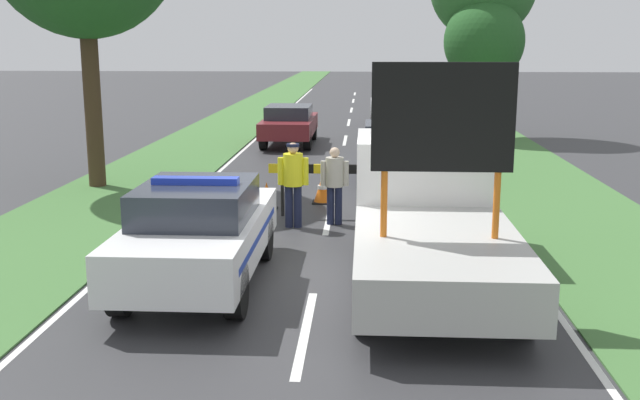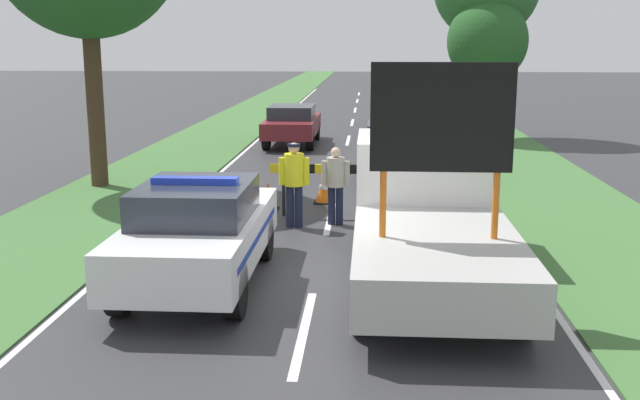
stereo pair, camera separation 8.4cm
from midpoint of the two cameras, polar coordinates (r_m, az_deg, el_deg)
name	(u,v)px [view 2 (the right image)]	position (r m, az deg, el deg)	size (l,w,h in m)	color
ground_plane	(317,275)	(11.88, -0.04, -5.71)	(160.00, 160.00, 0.00)	#333335
lane_markings	(347,146)	(26.34, 2.15, 4.13)	(6.84, 63.02, 0.01)	silver
grass_verge_left	(229,128)	(32.05, -6.90, 5.48)	(3.42, 120.00, 0.03)	#427038
grass_verge_right	(475,130)	(31.80, 11.84, 5.27)	(3.42, 120.00, 0.03)	#427038
police_car	(199,232)	(11.35, -9.01, -2.39)	(1.81, 4.52, 1.67)	white
work_truck	(428,210)	(11.82, 8.45, -0.78)	(2.26, 5.99, 3.36)	white
road_barrier	(338,174)	(15.57, 1.50, 2.03)	(2.83, 0.08, 1.11)	black
police_officer	(294,177)	(14.66, -1.82, 1.74)	(0.61, 0.39, 1.69)	#191E38
pedestrian_civilian	(336,180)	(14.89, 1.36, 1.57)	(0.56, 0.36, 1.56)	#191E38
traffic_cone_near_police	(324,189)	(17.02, 0.46, 0.83)	(0.46, 0.46, 0.64)	black
traffic_cone_centre_front	(268,196)	(16.33, -3.83, 0.29)	(0.44, 0.44, 0.61)	black
traffic_cone_near_truck	(375,206)	(15.33, 4.36, -0.49)	(0.45, 0.45, 0.62)	black
traffic_cone_behind_barrier	(429,193)	(16.65, 8.41, 0.52)	(0.49, 0.49, 0.67)	black
queued_car_hatch_blue	(396,149)	(20.13, 5.93, 3.89)	(1.75, 3.92, 1.50)	navy
queued_car_wagon_maroon	(292,123)	(26.68, -2.04, 5.86)	(1.74, 4.45, 1.39)	maroon
queued_car_sedan_silver	(395,107)	(33.23, 5.82, 7.08)	(1.83, 3.97, 1.50)	#B2B2B7
roadside_tree_near_right	(487,42)	(28.08, 12.72, 11.66)	(2.88, 2.88, 5.12)	#42301E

